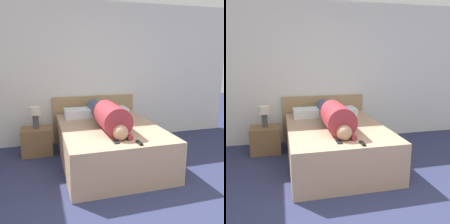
# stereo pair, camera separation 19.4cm
# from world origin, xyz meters

# --- Properties ---
(wall_back) EXTENTS (5.79, 0.06, 2.60)m
(wall_back) POSITION_xyz_m (0.00, 3.25, 1.30)
(wall_back) COLOR white
(wall_back) RESTS_ON ground_plane
(bed) EXTENTS (1.44, 1.98, 0.58)m
(bed) POSITION_xyz_m (-0.03, 2.10, 0.29)
(bed) COLOR tan
(bed) RESTS_ON ground_plane
(headboard) EXTENTS (1.56, 0.04, 0.89)m
(headboard) POSITION_xyz_m (-0.03, 3.18, 0.44)
(headboard) COLOR tan
(headboard) RESTS_ON ground_plane
(nightstand) EXTENTS (0.50, 0.40, 0.45)m
(nightstand) POSITION_xyz_m (-1.11, 2.76, 0.23)
(nightstand) COLOR brown
(nightstand) RESTS_ON ground_plane
(table_lamp) EXTENTS (0.19, 0.19, 0.36)m
(table_lamp) POSITION_xyz_m (-1.11, 2.76, 0.69)
(table_lamp) COLOR #4C4C51
(table_lamp) RESTS_ON nightstand
(person_lying) EXTENTS (0.39, 1.71, 0.39)m
(person_lying) POSITION_xyz_m (-0.07, 2.07, 0.75)
(person_lying) COLOR tan
(person_lying) RESTS_ON bed
(pillow_near_headboard) EXTENTS (0.50, 0.38, 0.14)m
(pillow_near_headboard) POSITION_xyz_m (-0.37, 2.80, 0.65)
(pillow_near_headboard) COLOR white
(pillow_near_headboard) RESTS_ON bed
(pillow_second) EXTENTS (0.48, 0.38, 0.13)m
(pillow_second) POSITION_xyz_m (0.25, 2.80, 0.65)
(pillow_second) COLOR white
(pillow_second) RESTS_ON bed
(tv_remote) EXTENTS (0.04, 0.15, 0.02)m
(tv_remote) POSITION_xyz_m (0.11, 1.23, 0.60)
(tv_remote) COLOR black
(tv_remote) RESTS_ON bed
(cell_phone) EXTENTS (0.06, 0.13, 0.01)m
(cell_phone) POSITION_xyz_m (-0.15, 1.36, 0.59)
(cell_phone) COLOR black
(cell_phone) RESTS_ON bed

